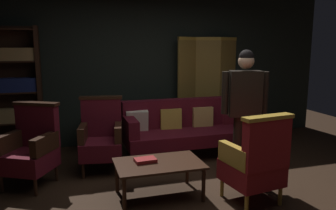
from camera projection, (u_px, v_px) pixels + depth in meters
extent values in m
plane|color=black|center=(187.00, 195.00, 3.99)|extent=(10.00, 10.00, 0.00)
cube|color=black|center=(142.00, 65.00, 6.05)|extent=(7.20, 0.10, 2.80)
cube|color=olive|center=(187.00, 89.00, 6.17)|extent=(0.42, 0.24, 1.90)
cube|color=#B78E33|center=(187.00, 39.00, 6.01)|extent=(0.43, 0.25, 0.06)
cube|color=olive|center=(207.00, 88.00, 6.31)|extent=(0.44, 0.19, 1.90)
cube|color=#B78E33|center=(208.00, 39.00, 6.15)|extent=(0.44, 0.20, 0.06)
cube|color=olive|center=(227.00, 87.00, 6.45)|extent=(0.42, 0.23, 1.90)
cube|color=#B78E33|center=(229.00, 39.00, 6.29)|extent=(0.43, 0.24, 0.06)
cube|color=black|center=(40.00, 91.00, 5.37)|extent=(0.06, 0.32, 2.05)
cube|color=black|center=(13.00, 91.00, 5.39)|extent=(0.90, 0.02, 2.05)
cube|color=black|center=(16.00, 151.00, 5.42)|extent=(0.86, 0.30, 0.02)
cube|color=black|center=(14.00, 122.00, 5.33)|extent=(0.86, 0.30, 0.02)
cube|color=#9E7A47|center=(13.00, 115.00, 5.29)|extent=(0.78, 0.22, 0.21)
cube|color=black|center=(11.00, 92.00, 5.25)|extent=(0.86, 0.30, 0.02)
cube|color=navy|center=(11.00, 85.00, 5.21)|extent=(0.78, 0.22, 0.21)
cube|color=black|center=(9.00, 61.00, 5.16)|extent=(0.86, 0.30, 0.02)
cube|color=#9E7A47|center=(8.00, 54.00, 5.12)|extent=(0.78, 0.22, 0.19)
cube|color=black|center=(6.00, 29.00, 5.08)|extent=(0.86, 0.30, 0.02)
cylinder|color=black|center=(137.00, 161.00, 4.84)|extent=(0.07, 0.07, 0.22)
cylinder|color=black|center=(253.00, 149.00, 5.38)|extent=(0.07, 0.07, 0.22)
cylinder|color=black|center=(129.00, 148.00, 5.41)|extent=(0.07, 0.07, 0.22)
cylinder|color=black|center=(235.00, 139.00, 5.95)|extent=(0.07, 0.07, 0.22)
cube|color=#4C0F19|center=(191.00, 136.00, 5.36)|extent=(2.10, 0.76, 0.20)
cube|color=#4C0F19|center=(185.00, 112.00, 5.59)|extent=(2.10, 0.18, 0.46)
cube|color=#4C0F19|center=(130.00, 126.00, 5.04)|extent=(0.16, 0.68, 0.26)
cube|color=#4C0F19|center=(246.00, 118.00, 5.59)|extent=(0.16, 0.68, 0.26)
cube|color=beige|center=(137.00, 122.00, 5.27)|extent=(0.35, 0.19, 0.35)
cube|color=#B79338|center=(171.00, 119.00, 5.42)|extent=(0.35, 0.16, 0.35)
cube|color=tan|center=(202.00, 117.00, 5.58)|extent=(0.34, 0.13, 0.34)
cube|color=maroon|center=(232.00, 115.00, 5.74)|extent=(0.34, 0.16, 0.35)
cylinder|color=black|center=(124.00, 195.00, 3.53)|extent=(0.04, 0.04, 0.39)
cylinder|color=black|center=(204.00, 185.00, 3.78)|extent=(0.04, 0.04, 0.39)
cylinder|color=black|center=(117.00, 176.00, 4.04)|extent=(0.04, 0.04, 0.39)
cylinder|color=black|center=(187.00, 169.00, 4.29)|extent=(0.04, 0.04, 0.39)
cube|color=black|center=(159.00, 163.00, 3.87)|extent=(1.00, 0.64, 0.03)
cylinder|color=#B78E33|center=(253.00, 181.00, 4.13)|extent=(0.04, 0.04, 0.22)
cylinder|color=#B78E33|center=(222.00, 187.00, 3.94)|extent=(0.04, 0.04, 0.22)
cylinder|color=#B78E33|center=(280.00, 196.00, 3.72)|extent=(0.04, 0.04, 0.22)
cylinder|color=#B78E33|center=(247.00, 204.00, 3.53)|extent=(0.04, 0.04, 0.22)
cube|color=maroon|center=(251.00, 172.00, 3.79)|extent=(0.63, 0.63, 0.24)
cube|color=maroon|center=(267.00, 144.00, 3.51)|extent=(0.57, 0.20, 0.54)
cube|color=#B78E33|center=(268.00, 117.00, 3.46)|extent=(0.61, 0.21, 0.04)
cube|color=#B78E33|center=(269.00, 150.00, 3.85)|extent=(0.16, 0.51, 0.22)
cube|color=#B78E33|center=(234.00, 156.00, 3.65)|extent=(0.16, 0.51, 0.22)
cylinder|color=black|center=(2.00, 184.00, 4.04)|extent=(0.04, 0.04, 0.22)
cylinder|color=black|center=(36.00, 187.00, 3.94)|extent=(0.04, 0.04, 0.22)
cylinder|color=black|center=(25.00, 170.00, 4.48)|extent=(0.04, 0.04, 0.22)
cylinder|color=black|center=(56.00, 173.00, 4.38)|extent=(0.04, 0.04, 0.22)
cube|color=#4C0F19|center=(29.00, 160.00, 4.17)|extent=(0.76, 0.76, 0.24)
cube|color=#4C0F19|center=(37.00, 126.00, 4.32)|extent=(0.55, 0.38, 0.54)
cube|color=black|center=(36.00, 104.00, 4.27)|extent=(0.59, 0.41, 0.04)
cube|color=black|center=(10.00, 142.00, 4.18)|extent=(0.32, 0.48, 0.22)
cube|color=black|center=(45.00, 144.00, 4.08)|extent=(0.32, 0.48, 0.22)
cylinder|color=black|center=(83.00, 171.00, 4.45)|extent=(0.04, 0.04, 0.22)
cylinder|color=black|center=(118.00, 169.00, 4.50)|extent=(0.04, 0.04, 0.22)
cylinder|color=black|center=(87.00, 159.00, 4.90)|extent=(0.04, 0.04, 0.22)
cylinder|color=black|center=(119.00, 158.00, 4.95)|extent=(0.04, 0.04, 0.22)
cube|color=#4C0F19|center=(101.00, 148.00, 4.66)|extent=(0.65, 0.65, 0.24)
cube|color=#4C0F19|center=(102.00, 117.00, 4.81)|extent=(0.57, 0.21, 0.54)
cube|color=black|center=(101.00, 98.00, 4.76)|extent=(0.61, 0.23, 0.04)
cube|color=black|center=(83.00, 133.00, 4.59)|extent=(0.17, 0.51, 0.22)
cube|color=black|center=(118.00, 132.00, 4.65)|extent=(0.17, 0.51, 0.22)
cylinder|color=black|center=(248.00, 148.00, 4.37)|extent=(0.12, 0.12, 0.86)
cylinder|color=black|center=(237.00, 148.00, 4.37)|extent=(0.12, 0.12, 0.86)
cube|color=maroon|center=(244.00, 113.00, 4.28)|extent=(0.35, 0.24, 0.09)
cube|color=black|center=(245.00, 94.00, 4.24)|extent=(0.44, 0.31, 0.58)
cube|color=white|center=(243.00, 90.00, 4.34)|extent=(0.14, 0.05, 0.41)
cube|color=maroon|center=(244.00, 72.00, 4.31)|extent=(0.09, 0.04, 0.04)
cylinder|color=black|center=(265.00, 93.00, 4.24)|extent=(0.09, 0.09, 0.54)
cylinder|color=black|center=(225.00, 93.00, 4.23)|extent=(0.09, 0.09, 0.54)
sphere|color=tan|center=(246.00, 61.00, 4.17)|extent=(0.20, 0.20, 0.20)
sphere|color=black|center=(246.00, 57.00, 4.16)|extent=(0.18, 0.18, 0.18)
cylinder|color=brown|center=(95.00, 144.00, 5.54)|extent=(0.28, 0.28, 0.28)
ellipsoid|color=#193D19|center=(94.00, 124.00, 5.48)|extent=(0.45, 0.45, 0.51)
cube|color=maroon|center=(145.00, 160.00, 3.88)|extent=(0.25, 0.18, 0.04)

